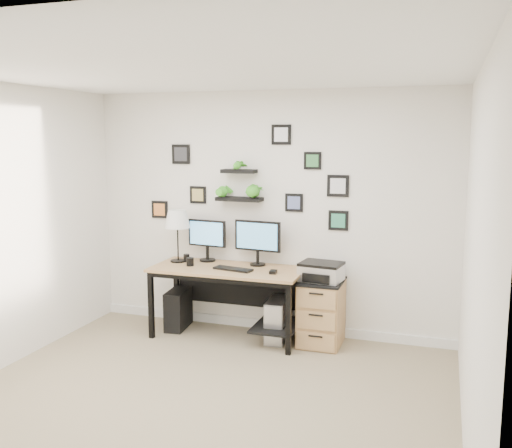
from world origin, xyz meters
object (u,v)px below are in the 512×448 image
at_px(monitor_left, 207,237).
at_px(mug, 190,262).
at_px(desk, 232,279).
at_px(printer, 321,272).
at_px(monitor_right, 257,239).
at_px(file_cabinet, 321,312).
at_px(pc_tower_grey, 277,320).
at_px(pc_tower_black, 178,309).
at_px(table_lamp, 177,220).

bearing_deg(monitor_left, mug, -106.67).
xyz_separation_m(desk, printer, (0.95, 0.05, 0.14)).
distance_m(monitor_right, printer, 0.78).
distance_m(monitor_left, file_cabinet, 1.50).
height_order(pc_tower_grey, printer, printer).
bearing_deg(mug, monitor_right, 20.12).
bearing_deg(printer, mug, -174.99).
height_order(pc_tower_black, file_cabinet, file_cabinet).
bearing_deg(pc_tower_grey, file_cabinet, 5.04).
bearing_deg(pc_tower_grey, mug, -174.51).
bearing_deg(monitor_right, table_lamp, -173.64).
distance_m(table_lamp, file_cabinet, 1.84).
xyz_separation_m(table_lamp, pc_tower_grey, (1.16, -0.06, -0.99)).
xyz_separation_m(desk, table_lamp, (-0.66, 0.08, 0.58)).
distance_m(monitor_left, monitor_right, 0.60).
bearing_deg(table_lamp, printer, -0.92).
bearing_deg(mug, pc_tower_grey, 5.49).
bearing_deg(pc_tower_black, monitor_left, 21.21).
bearing_deg(pc_tower_grey, monitor_left, 168.15).
height_order(desk, table_lamp, table_lamp).
bearing_deg(monitor_right, pc_tower_black, -171.79).
bearing_deg(printer, monitor_left, 173.47).
xyz_separation_m(desk, pc_tower_black, (-0.66, 0.05, -0.41)).
relative_size(desk, monitor_left, 3.47).
relative_size(desk, monitor_right, 3.07).
distance_m(monitor_right, pc_tower_black, 1.22).
relative_size(desk, printer, 3.58).
relative_size(monitor_right, table_lamp, 0.91).
relative_size(desk, mug, 18.09).
bearing_deg(pc_tower_grey, pc_tower_black, 178.60).
height_order(monitor_left, mug, monitor_left).
relative_size(table_lamp, printer, 1.28).
relative_size(table_lamp, pc_tower_grey, 1.27).
xyz_separation_m(monitor_right, mug, (-0.68, -0.25, -0.24)).
bearing_deg(table_lamp, file_cabinet, -0.61).
height_order(table_lamp, printer, table_lamp).
height_order(monitor_left, pc_tower_grey, monitor_left).
xyz_separation_m(pc_tower_black, file_cabinet, (1.62, 0.01, 0.12)).
bearing_deg(monitor_left, pc_tower_grey, -11.85).
bearing_deg(table_lamp, monitor_right, 6.36).
relative_size(monitor_left, table_lamp, 0.80).
distance_m(monitor_right, pc_tower_grey, 0.88).
xyz_separation_m(desk, mug, (-0.45, -0.07, 0.17)).
bearing_deg(pc_tower_grey, monitor_right, 150.09).
xyz_separation_m(desk, file_cabinet, (0.96, 0.06, -0.29)).
bearing_deg(printer, pc_tower_grey, -176.01).
distance_m(desk, mug, 0.48).
relative_size(desk, table_lamp, 2.79).
bearing_deg(desk, monitor_right, 37.50).
relative_size(table_lamp, pc_tower_black, 1.33).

